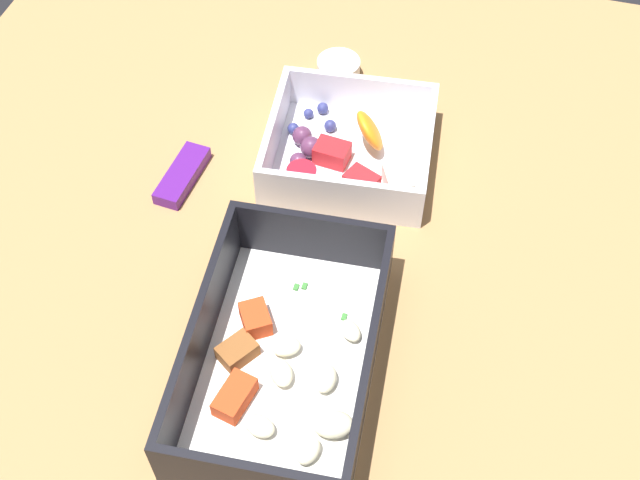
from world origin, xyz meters
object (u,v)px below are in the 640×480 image
object	(u,v)px
fruit_bowl	(347,151)
paper_cup_liner	(338,69)
pasta_container	(283,358)
candy_bar	(182,175)

from	to	relation	value
fruit_bowl	paper_cup_liner	bearing A→B (deg)	18.50
pasta_container	candy_bar	size ratio (longest dim) A/B	3.16
pasta_container	paper_cup_liner	size ratio (longest dim) A/B	5.17
candy_bar	paper_cup_liner	world-z (taller)	paper_cup_liner
fruit_bowl	paper_cup_liner	world-z (taller)	fruit_bowl
paper_cup_liner	pasta_container	bearing A→B (deg)	-172.44
fruit_bowl	pasta_container	bearing A→B (deg)	-178.32
pasta_container	paper_cup_liner	xyz separation A→B (cm)	(33.15, 4.40, -0.88)
pasta_container	fruit_bowl	world-z (taller)	pasta_container
candy_bar	paper_cup_liner	distance (cm)	19.85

